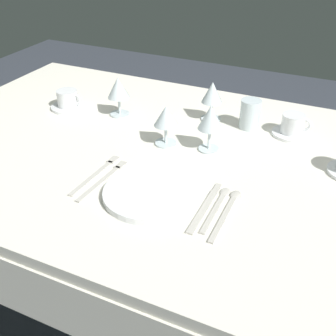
{
  "coord_description": "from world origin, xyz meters",
  "views": [
    {
      "loc": [
        0.46,
        -1.04,
        1.4
      ],
      "look_at": [
        0.03,
        -0.11,
        0.76
      ],
      "focal_mm": 45.21,
      "sensor_mm": 36.0,
      "label": 1
    }
  ],
  "objects_px": {
    "spoon_soup": "(219,204)",
    "wine_glass_left": "(210,119)",
    "fork_inner": "(97,173)",
    "coffee_cup_far": "(293,124)",
    "dinner_plate": "(149,193)",
    "coffee_cup_right": "(68,98)",
    "wine_glass_far": "(212,94)",
    "wine_glass_right": "(118,90)",
    "spoon_dessert": "(228,209)",
    "wine_glass_centre": "(166,118)",
    "dinner_knife": "(205,208)",
    "fork_outer": "(105,179)",
    "drink_tumbler": "(250,114)"
  },
  "relations": [
    {
      "from": "spoon_soup",
      "to": "wine_glass_left",
      "type": "bearing_deg",
      "value": 115.5
    },
    {
      "from": "fork_inner",
      "to": "coffee_cup_far",
      "type": "height_order",
      "value": "coffee_cup_far"
    },
    {
      "from": "dinner_plate",
      "to": "coffee_cup_right",
      "type": "xyz_separation_m",
      "value": [
        -0.53,
        0.38,
        0.03
      ]
    },
    {
      "from": "wine_glass_left",
      "to": "wine_glass_far",
      "type": "distance_m",
      "value": 0.22
    },
    {
      "from": "dinner_plate",
      "to": "wine_glass_right",
      "type": "relative_size",
      "value": 1.73
    },
    {
      "from": "wine_glass_right",
      "to": "spoon_dessert",
      "type": "bearing_deg",
      "value": -34.79
    },
    {
      "from": "dinner_plate",
      "to": "wine_glass_centre",
      "type": "relative_size",
      "value": 1.87
    },
    {
      "from": "dinner_plate",
      "to": "coffee_cup_right",
      "type": "height_order",
      "value": "coffee_cup_right"
    },
    {
      "from": "dinner_plate",
      "to": "coffee_cup_right",
      "type": "relative_size",
      "value": 2.48
    },
    {
      "from": "wine_glass_left",
      "to": "coffee_cup_far",
      "type": "bearing_deg",
      "value": 44.3
    },
    {
      "from": "fork_inner",
      "to": "wine_glass_far",
      "type": "distance_m",
      "value": 0.52
    },
    {
      "from": "fork_inner",
      "to": "spoon_dessert",
      "type": "distance_m",
      "value": 0.39
    },
    {
      "from": "dinner_plate",
      "to": "dinner_knife",
      "type": "height_order",
      "value": "dinner_plate"
    },
    {
      "from": "fork_outer",
      "to": "coffee_cup_far",
      "type": "bearing_deg",
      "value": 49.31
    },
    {
      "from": "coffee_cup_right",
      "to": "coffee_cup_far",
      "type": "relative_size",
      "value": 1.02
    },
    {
      "from": "fork_outer",
      "to": "wine_glass_far",
      "type": "height_order",
      "value": "wine_glass_far"
    },
    {
      "from": "wine_glass_far",
      "to": "wine_glass_right",
      "type": "bearing_deg",
      "value": -161.89
    },
    {
      "from": "wine_glass_right",
      "to": "fork_inner",
      "type": "bearing_deg",
      "value": -69.04
    },
    {
      "from": "spoon_soup",
      "to": "wine_glass_left",
      "type": "height_order",
      "value": "wine_glass_left"
    },
    {
      "from": "fork_inner",
      "to": "wine_glass_right",
      "type": "height_order",
      "value": "wine_glass_right"
    },
    {
      "from": "dinner_knife",
      "to": "coffee_cup_right",
      "type": "relative_size",
      "value": 2.28
    },
    {
      "from": "coffee_cup_right",
      "to": "dinner_plate",
      "type": "bearing_deg",
      "value": -35.26
    },
    {
      "from": "spoon_soup",
      "to": "coffee_cup_right",
      "type": "distance_m",
      "value": 0.79
    },
    {
      "from": "dinner_knife",
      "to": "coffee_cup_far",
      "type": "xyz_separation_m",
      "value": [
        0.12,
        0.5,
        0.04
      ]
    },
    {
      "from": "fork_inner",
      "to": "wine_glass_left",
      "type": "distance_m",
      "value": 0.38
    },
    {
      "from": "fork_inner",
      "to": "wine_glass_far",
      "type": "xyz_separation_m",
      "value": [
        0.17,
        0.48,
        0.09
      ]
    },
    {
      "from": "wine_glass_left",
      "to": "drink_tumbler",
      "type": "bearing_deg",
      "value": 70.6
    },
    {
      "from": "spoon_dessert",
      "to": "wine_glass_right",
      "type": "height_order",
      "value": "wine_glass_right"
    },
    {
      "from": "dinner_knife",
      "to": "wine_glass_right",
      "type": "distance_m",
      "value": 0.63
    },
    {
      "from": "coffee_cup_right",
      "to": "wine_glass_far",
      "type": "relative_size",
      "value": 0.7
    },
    {
      "from": "dinner_knife",
      "to": "drink_tumbler",
      "type": "xyz_separation_m",
      "value": [
        -0.02,
        0.5,
        0.05
      ]
    },
    {
      "from": "coffee_cup_far",
      "to": "drink_tumbler",
      "type": "distance_m",
      "value": 0.15
    },
    {
      "from": "spoon_dessert",
      "to": "wine_glass_left",
      "type": "height_order",
      "value": "wine_glass_left"
    },
    {
      "from": "dinner_plate",
      "to": "wine_glass_left",
      "type": "bearing_deg",
      "value": 79.2
    },
    {
      "from": "spoon_dessert",
      "to": "wine_glass_left",
      "type": "relative_size",
      "value": 1.49
    },
    {
      "from": "drink_tumbler",
      "to": "wine_glass_far",
      "type": "bearing_deg",
      "value": 178.19
    },
    {
      "from": "spoon_dessert",
      "to": "wine_glass_left",
      "type": "bearing_deg",
      "value": 119.63
    },
    {
      "from": "spoon_dessert",
      "to": "coffee_cup_right",
      "type": "xyz_separation_m",
      "value": [
        -0.74,
        0.34,
        0.04
      ]
    },
    {
      "from": "wine_glass_right",
      "to": "drink_tumbler",
      "type": "height_order",
      "value": "wine_glass_right"
    },
    {
      "from": "wine_glass_centre",
      "to": "wine_glass_left",
      "type": "xyz_separation_m",
      "value": [
        0.14,
        0.02,
        0.01
      ]
    },
    {
      "from": "dinner_knife",
      "to": "wine_glass_right",
      "type": "xyz_separation_m",
      "value": [
        -0.48,
        0.4,
        0.1
      ]
    },
    {
      "from": "wine_glass_centre",
      "to": "drink_tumbler",
      "type": "xyz_separation_m",
      "value": [
        0.21,
        0.23,
        -0.04
      ]
    },
    {
      "from": "coffee_cup_far",
      "to": "wine_glass_left",
      "type": "xyz_separation_m",
      "value": [
        -0.22,
        -0.21,
        0.06
      ]
    },
    {
      "from": "wine_glass_centre",
      "to": "coffee_cup_right",
      "type": "bearing_deg",
      "value": 167.67
    },
    {
      "from": "dinner_knife",
      "to": "coffee_cup_far",
      "type": "height_order",
      "value": "coffee_cup_far"
    },
    {
      "from": "spoon_soup",
      "to": "wine_glass_right",
      "type": "xyz_separation_m",
      "value": [
        -0.51,
        0.36,
        0.1
      ]
    },
    {
      "from": "fork_inner",
      "to": "drink_tumbler",
      "type": "bearing_deg",
      "value": 56.31
    },
    {
      "from": "coffee_cup_far",
      "to": "wine_glass_centre",
      "type": "distance_m",
      "value": 0.43
    },
    {
      "from": "spoon_soup",
      "to": "spoon_dessert",
      "type": "height_order",
      "value": "same"
    },
    {
      "from": "spoon_dessert",
      "to": "wine_glass_centre",
      "type": "xyz_separation_m",
      "value": [
        -0.29,
        0.24,
        0.09
      ]
    }
  ]
}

